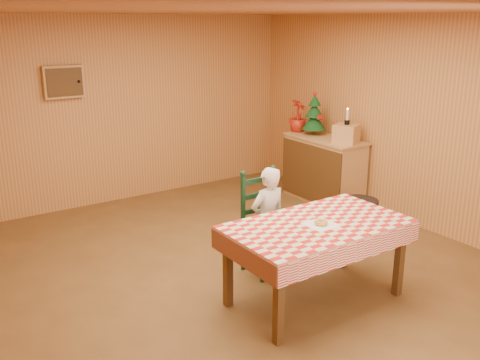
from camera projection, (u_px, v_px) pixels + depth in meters
The scene contains 13 objects.
ground at pixel (251, 272), 5.58m from camera, with size 6.00×6.00×0.00m, color brown.
cabin_walls at pixel (222, 91), 5.47m from camera, with size 5.10×6.05×2.65m.
dining_table at pixel (317, 232), 4.82m from camera, with size 1.66×0.96×0.77m.
ladder_chair at pixel (264, 224), 5.50m from camera, with size 0.44×0.40×1.08m.
seated_child at pixel (268, 220), 5.44m from camera, with size 0.41×0.27×1.12m, color silver.
napkin at pixel (321, 225), 4.76m from camera, with size 0.26×0.26×0.00m, color white.
donut at pixel (321, 222), 4.75m from camera, with size 0.12×0.12×0.04m, color gold.
shelf_unit at pixel (323, 169), 7.65m from camera, with size 0.54×1.24×0.93m.
crate at pixel (346, 134), 7.17m from camera, with size 0.30×0.30×0.25m, color tan.
christmas_tree at pixel (314, 115), 7.64m from camera, with size 0.34×0.34×0.62m.
flower_arrangement at pixel (298, 116), 7.87m from camera, with size 0.26×0.26×0.47m, color #A61E0F.
candle_set at pixel (347, 120), 7.12m from camera, with size 0.07×0.07×0.22m.
storage_bin at pixel (359, 217), 6.52m from camera, with size 0.43×0.43×0.43m, color black.
Camera 1 is at (-2.95, -4.12, 2.52)m, focal length 40.00 mm.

